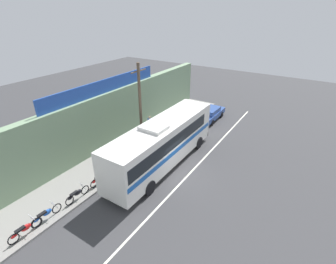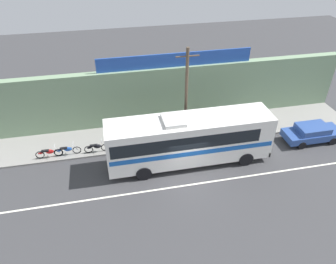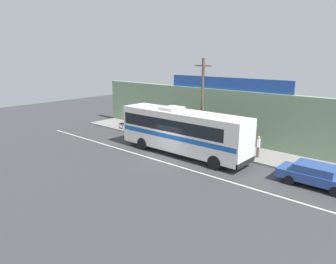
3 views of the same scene
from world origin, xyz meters
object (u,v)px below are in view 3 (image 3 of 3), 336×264
(parked_car, at_px, (316,175))
(pedestrian_far_left, at_px, (258,145))
(motorcycle_blue, at_px, (161,134))
(motorcycle_green, at_px, (133,127))
(pedestrian_by_curb, at_px, (248,139))
(intercity_bus, at_px, (182,130))
(motorcycle_red, at_px, (124,125))
(utility_pole, at_px, (202,103))
(motorcycle_orange, at_px, (146,130))

(parked_car, relative_size, pedestrian_far_left, 2.64)
(motorcycle_blue, relative_size, pedestrian_far_left, 1.16)
(motorcycle_green, xyz_separation_m, pedestrian_far_left, (13.54, 0.62, 0.56))
(motorcycle_blue, height_order, motorcycle_green, same)
(pedestrian_by_curb, bearing_deg, intercity_bus, -133.49)
(intercity_bus, bearing_deg, motorcycle_red, 166.41)
(parked_car, bearing_deg, motorcycle_blue, 173.02)
(utility_pole, xyz_separation_m, pedestrian_by_curb, (3.41, 1.75, -2.86))
(parked_car, height_order, utility_pole, utility_pole)
(utility_pole, relative_size, motorcycle_blue, 3.81)
(motorcycle_blue, relative_size, motorcycle_red, 1.03)
(motorcycle_orange, relative_size, pedestrian_far_left, 1.08)
(intercity_bus, distance_m, motorcycle_green, 8.85)
(intercity_bus, xyz_separation_m, utility_pole, (0.36, 2.23, 1.94))
(pedestrian_far_left, bearing_deg, motorcycle_green, -177.38)
(parked_car, xyz_separation_m, motorcycle_red, (-19.74, 1.82, -0.17))
(parked_car, distance_m, motorcycle_red, 19.82)
(intercity_bus, xyz_separation_m, pedestrian_far_left, (5.15, 2.99, -0.94))
(motorcycle_green, distance_m, pedestrian_far_left, 13.56)
(pedestrian_far_left, bearing_deg, motorcycle_red, -177.46)
(intercity_bus, bearing_deg, motorcycle_green, 164.22)
(motorcycle_orange, bearing_deg, parked_car, -6.16)
(intercity_bus, bearing_deg, pedestrian_by_curb, 46.51)
(motorcycle_orange, xyz_separation_m, pedestrian_by_curb, (10.07, 1.70, 0.58))
(motorcycle_green, bearing_deg, motorcycle_red, -178.36)
(intercity_bus, bearing_deg, pedestrian_far_left, 30.16)
(motorcycle_red, distance_m, pedestrian_far_left, 14.83)
(motorcycle_green, height_order, motorcycle_red, same)
(motorcycle_orange, bearing_deg, motorcycle_red, 179.02)
(pedestrian_far_left, height_order, pedestrian_by_curb, pedestrian_by_curb)
(motorcycle_red, bearing_deg, motorcycle_orange, -0.98)
(motorcycle_orange, xyz_separation_m, pedestrian_far_left, (11.44, 0.71, 0.56))
(utility_pole, xyz_separation_m, pedestrian_far_left, (4.78, 0.76, -2.88))
(motorcycle_blue, bearing_deg, utility_pole, -0.46)
(motorcycle_red, bearing_deg, motorcycle_blue, -0.71)
(utility_pole, height_order, motorcycle_blue, utility_pole)
(motorcycle_red, bearing_deg, pedestrian_by_curb, 6.99)
(motorcycle_blue, bearing_deg, intercity_bus, -27.93)
(motorcycle_green, height_order, pedestrian_by_curb, pedestrian_by_curb)
(motorcycle_orange, distance_m, motorcycle_green, 2.09)
(utility_pole, height_order, motorcycle_orange, utility_pole)
(parked_car, distance_m, motorcycle_blue, 14.47)
(parked_car, bearing_deg, utility_pole, 169.96)
(motorcycle_red, relative_size, pedestrian_far_left, 1.13)
(pedestrian_far_left, bearing_deg, pedestrian_by_curb, 144.17)
(utility_pole, xyz_separation_m, motorcycle_green, (-8.75, 0.14, -3.44))
(utility_pole, bearing_deg, motorcycle_red, 179.41)
(pedestrian_by_curb, bearing_deg, motorcycle_red, -173.01)
(parked_car, relative_size, pedestrian_by_curb, 2.59)
(motorcycle_blue, bearing_deg, motorcycle_red, 179.29)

